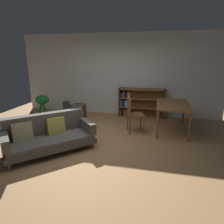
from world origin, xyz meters
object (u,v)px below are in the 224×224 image
at_px(fabric_couch, 48,135).
at_px(dining_chair_near, 133,113).
at_px(media_console, 73,117).
at_px(potted_floor_plant, 43,106).
at_px(desk_speaker, 66,106).
at_px(dining_table, 173,106).
at_px(open_laptop, 73,106).
at_px(bookshelf, 138,103).

distance_m(fabric_couch, dining_chair_near, 2.18).
distance_m(media_console, potted_floor_plant, 1.08).
bearing_deg(desk_speaker, fabric_couch, -82.44).
distance_m(potted_floor_plant, dining_table, 3.87).
xyz_separation_m(fabric_couch, dining_chair_near, (1.64, 1.42, 0.19)).
bearing_deg(media_console, open_laptop, 108.17).
height_order(open_laptop, potted_floor_plant, potted_floor_plant).
bearing_deg(desk_speaker, dining_table, 9.29).
height_order(media_console, open_laptop, open_laptop).
xyz_separation_m(open_laptop, potted_floor_plant, (-1.00, -0.00, -0.03)).
height_order(fabric_couch, dining_table, fabric_couch).
height_order(open_laptop, desk_speaker, desk_speaker).
height_order(potted_floor_plant, dining_chair_near, dining_chair_near).
bearing_deg(dining_chair_near, open_laptop, 169.12).
distance_m(potted_floor_plant, bookshelf, 3.07).
height_order(open_laptop, dining_chair_near, dining_chair_near).
bearing_deg(dining_chair_near, media_console, 173.25).
distance_m(media_console, dining_chair_near, 1.84).
relative_size(fabric_couch, dining_chair_near, 1.94).
bearing_deg(dining_table, desk_speaker, -170.71).
xyz_separation_m(media_console, dining_chair_near, (1.81, -0.21, 0.30)).
relative_size(fabric_couch, media_console, 1.46).
xyz_separation_m(media_console, open_laptop, (-0.05, 0.14, 0.28)).
height_order(fabric_couch, bookshelf, bookshelf).
bearing_deg(potted_floor_plant, dining_table, -0.36).
bearing_deg(bookshelf, fabric_couch, -119.44).
bearing_deg(fabric_couch, bookshelf, 60.56).
bearing_deg(dining_chair_near, bookshelf, 90.02).
bearing_deg(bookshelf, potted_floor_plant, -158.14).
bearing_deg(bookshelf, media_console, -144.62).
distance_m(desk_speaker, potted_floor_plant, 1.16).
distance_m(fabric_couch, potted_floor_plant, 2.15).
bearing_deg(potted_floor_plant, fabric_couch, -55.65).
distance_m(desk_speaker, dining_chair_near, 1.82).
bearing_deg(desk_speaker, open_laptop, 94.40).
bearing_deg(open_laptop, bookshelf, 31.60).
xyz_separation_m(fabric_couch, open_laptop, (-0.21, 1.77, 0.17)).
distance_m(fabric_couch, media_console, 1.64).
relative_size(desk_speaker, bookshelf, 0.19).
distance_m(open_laptop, desk_speaker, 0.51).
height_order(fabric_couch, dining_chair_near, dining_chair_near).
xyz_separation_m(potted_floor_plant, dining_chair_near, (2.85, -0.35, 0.05)).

